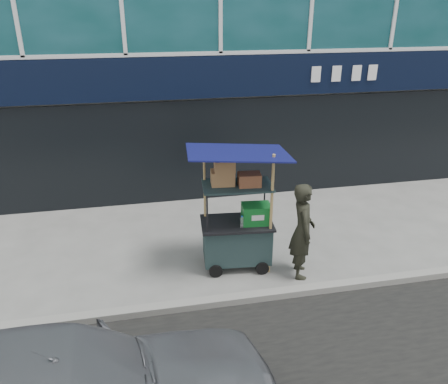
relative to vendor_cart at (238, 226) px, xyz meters
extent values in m
plane|color=slate|center=(0.29, -0.86, -0.79)|extent=(80.00, 80.00, 0.00)
cube|color=gray|center=(0.29, -1.06, -0.73)|extent=(80.00, 0.18, 0.12)
cube|color=black|center=(0.29, 3.00, 2.11)|extent=(15.68, 0.06, 0.90)
cube|color=black|center=(0.29, 3.04, 0.41)|extent=(15.68, 0.04, 2.40)
cube|color=#1A2C2C|center=(-0.02, 0.01, -0.30)|extent=(1.23, 0.79, 0.68)
cylinder|color=black|center=(-0.46, -0.32, -0.67)|extent=(0.24, 0.07, 0.23)
cylinder|color=black|center=(0.36, -0.39, -0.67)|extent=(0.24, 0.07, 0.23)
cube|color=black|center=(-0.02, 0.01, 0.06)|extent=(1.31, 0.87, 0.04)
cylinder|color=black|center=(-0.58, -0.24, 0.41)|extent=(0.03, 0.03, 0.73)
cylinder|color=black|center=(0.49, -0.33, 0.41)|extent=(0.03, 0.03, 0.73)
cylinder|color=black|center=(-0.53, 0.35, 0.41)|extent=(0.03, 0.03, 0.73)
cylinder|color=black|center=(0.55, 0.25, 0.41)|extent=(0.03, 0.03, 0.73)
cube|color=#1A2C2C|center=(-0.02, 0.01, 0.78)|extent=(1.23, 0.79, 0.03)
cylinder|color=#A18B48|center=(0.49, -0.33, 0.31)|extent=(0.05, 0.05, 2.20)
cylinder|color=#A18B48|center=(-0.53, 0.35, 0.26)|extent=(0.04, 0.04, 2.10)
cube|color=#0E0D4C|center=(-0.02, 0.01, 1.36)|extent=(1.75, 1.32, 0.19)
cube|color=#0E5926|center=(0.31, -0.07, 0.25)|extent=(0.52, 0.38, 0.34)
cylinder|color=silver|center=(0.02, -0.19, 0.18)|extent=(0.07, 0.07, 0.20)
cylinder|color=blue|center=(0.02, -0.19, 0.29)|extent=(0.03, 0.03, 0.02)
cube|color=olive|center=(-0.26, 0.08, 0.91)|extent=(0.42, 0.33, 0.24)
cube|color=brown|center=(0.17, -0.06, 0.90)|extent=(0.39, 0.31, 0.21)
cube|color=olive|center=(-0.23, 0.06, 1.13)|extent=(0.36, 0.28, 0.20)
imported|color=black|center=(1.01, -0.50, 0.07)|extent=(0.53, 0.69, 1.71)
camera|label=1|loc=(-1.58, -6.61, 3.61)|focal=35.00mm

